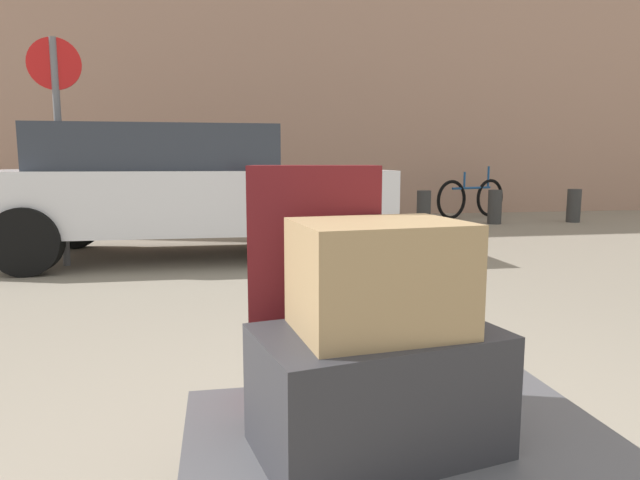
# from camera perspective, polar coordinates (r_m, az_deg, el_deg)

# --- Properties ---
(luggage_cart) EXTENTS (1.13, 0.77, 0.34)m
(luggage_cart) POSITION_cam_1_polar(r_m,az_deg,el_deg) (1.60, 8.28, -21.44)
(luggage_cart) COLOR #4C4C51
(luggage_cart) RESTS_ON ground_plane
(duffel_bag_charcoal_front_left) EXTENTS (0.64, 0.47, 0.31)m
(duffel_bag_charcoal_front_left) POSITION_cam_1_polar(r_m,az_deg,el_deg) (1.43, 5.87, -15.04)
(duffel_bag_charcoal_front_left) COLOR #2D2D33
(duffel_bag_charcoal_front_left) RESTS_ON luggage_cart
(suitcase_maroon_rear_left) EXTENTS (0.39, 0.27, 0.70)m
(suitcase_maroon_rear_left) POSITION_cam_1_polar(r_m,az_deg,el_deg) (1.63, -0.56, -4.76)
(suitcase_maroon_rear_left) COLOR maroon
(suitcase_maroon_rear_left) RESTS_ON luggage_cart
(duffel_bag_tan_topmost_pile) EXTENTS (0.43, 0.35, 0.27)m
(duffel_bag_tan_topmost_pile) POSITION_cam_1_polar(r_m,az_deg,el_deg) (1.34, 6.05, -3.73)
(duffel_bag_tan_topmost_pile) COLOR #9E7F56
(duffel_bag_tan_topmost_pile) RESTS_ON duffel_bag_charcoal_front_left
(parked_car) EXTENTS (4.32, 1.96, 1.42)m
(parked_car) POSITION_cam_1_polar(r_m,az_deg,el_deg) (6.34, -13.95, 5.18)
(parked_car) COLOR silver
(parked_car) RESTS_ON ground_plane
(bicycle_leaning) EXTENTS (1.65, 0.73, 0.96)m
(bicycle_leaning) POSITION_cam_1_polar(r_m,az_deg,el_deg) (10.83, 15.26, 4.18)
(bicycle_leaning) COLOR black
(bicycle_leaning) RESTS_ON ground_plane
(bollard_kerb_near) EXTENTS (0.23, 0.23, 0.58)m
(bollard_kerb_near) POSITION_cam_1_polar(r_m,az_deg,el_deg) (9.38, 10.59, 3.24)
(bollard_kerb_near) COLOR #383838
(bollard_kerb_near) RESTS_ON ground_plane
(bollard_kerb_mid) EXTENTS (0.23, 0.23, 0.58)m
(bollard_kerb_mid) POSITION_cam_1_polar(r_m,az_deg,el_deg) (9.90, 17.48, 3.26)
(bollard_kerb_mid) COLOR #383838
(bollard_kerb_mid) RESTS_ON ground_plane
(bollard_kerb_far) EXTENTS (0.23, 0.23, 0.58)m
(bollard_kerb_far) POSITION_cam_1_polar(r_m,az_deg,el_deg) (10.67, 24.58, 3.22)
(bollard_kerb_far) COLOR #383838
(bollard_kerb_far) RESTS_ON ground_plane
(no_parking_sign) EXTENTS (0.50, 0.07, 2.24)m
(no_parking_sign) POSITION_cam_1_polar(r_m,az_deg,el_deg) (6.15, -25.26, 10.48)
(no_parking_sign) COLOR slate
(no_parking_sign) RESTS_ON ground_plane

